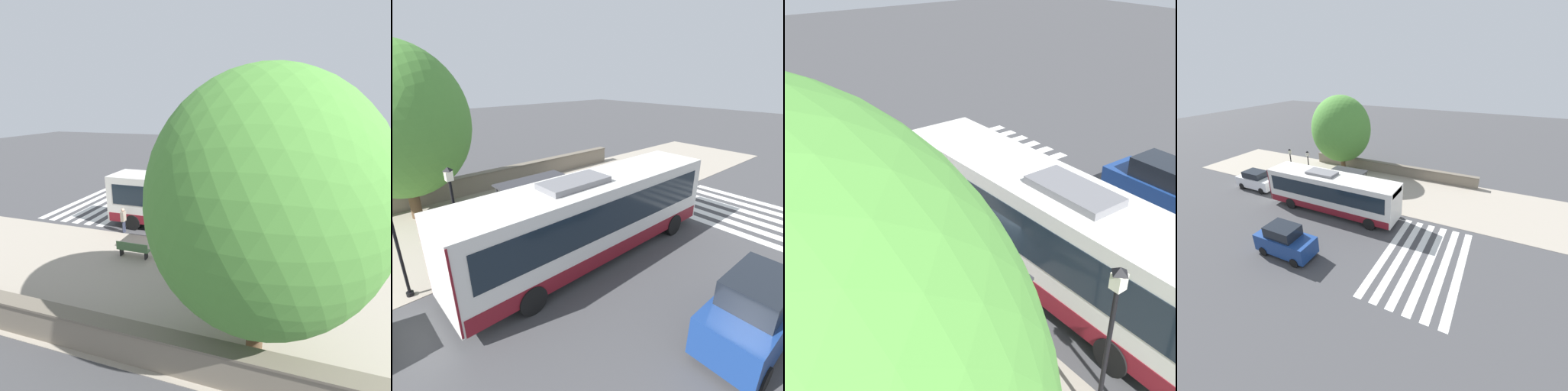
# 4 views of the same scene
# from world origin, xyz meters

# --- Properties ---
(ground_plane) EXTENTS (120.00, 120.00, 0.00)m
(ground_plane) POSITION_xyz_m (0.00, 0.00, 0.00)
(ground_plane) COLOR #424244
(ground_plane) RESTS_ON ground
(sidewalk_plaza) EXTENTS (9.00, 44.00, 0.02)m
(sidewalk_plaza) POSITION_xyz_m (-4.50, 0.00, 0.01)
(sidewalk_plaza) COLOR #9E9384
(sidewalk_plaza) RESTS_ON ground
(crosswalk_stripes) EXTENTS (9.00, 5.25, 0.01)m
(crosswalk_stripes) POSITION_xyz_m (5.00, 7.97, 0.00)
(crosswalk_stripes) COLOR silver
(crosswalk_stripes) RESTS_ON ground
(stone_wall) EXTENTS (0.60, 20.00, 1.23)m
(stone_wall) POSITION_xyz_m (-8.55, 0.00, 0.62)
(stone_wall) COLOR slate
(stone_wall) RESTS_ON ground
(bus) EXTENTS (2.66, 11.82, 3.58)m
(bus) POSITION_xyz_m (1.94, -0.97, 1.85)
(bus) COLOR silver
(bus) RESTS_ON ground
(bus_shelter) EXTENTS (1.79, 3.44, 2.54)m
(bus_shelter) POSITION_xyz_m (-1.63, -1.39, 2.13)
(bus_shelter) COLOR #2D2D33
(bus_shelter) RESTS_ON ground
(pedestrian) EXTENTS (0.34, 0.22, 1.60)m
(pedestrian) POSITION_xyz_m (0.15, 3.51, 0.93)
(pedestrian) COLOR #2D3347
(pedestrian) RESTS_ON ground
(bench) EXTENTS (0.40, 1.78, 0.88)m
(bench) POSITION_xyz_m (-2.60, 1.37, 0.48)
(bench) COLOR #4C7247
(bench) RESTS_ON ground
(street_lamp_near) EXTENTS (0.28, 0.28, 4.19)m
(street_lamp_near) POSITION_xyz_m (-0.62, -5.35, 2.49)
(street_lamp_near) COLOR black
(street_lamp_near) RESTS_ON ground
(street_lamp_far) EXTENTS (0.28, 0.28, 4.21)m
(street_lamp_far) POSITION_xyz_m (-0.38, -7.35, 2.50)
(street_lamp_far) COLOR black
(street_lamp_far) RESTS_ON ground
(shade_tree) EXTENTS (6.71, 6.71, 8.71)m
(shade_tree) POSITION_xyz_m (-6.96, -5.39, 5.00)
(shade_tree) COLOR brown
(shade_tree) RESTS_ON ground
(parked_car_behind_bus) EXTENTS (1.89, 4.17, 1.87)m
(parked_car_behind_bus) POSITION_xyz_m (1.36, -10.71, 0.92)
(parked_car_behind_bus) COLOR silver
(parked_car_behind_bus) RESTS_ON ground
(parked_car_far_lane) EXTENTS (1.85, 4.07, 2.18)m
(parked_car_far_lane) POSITION_xyz_m (8.20, -0.54, 1.04)
(parked_car_far_lane) COLOR navy
(parked_car_far_lane) RESTS_ON ground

